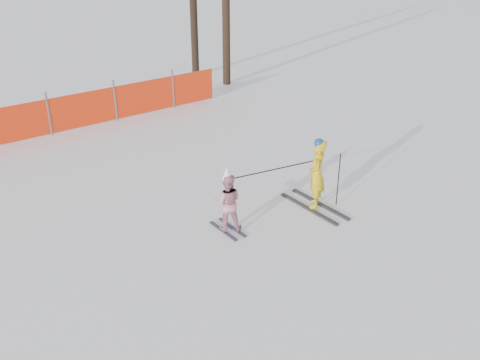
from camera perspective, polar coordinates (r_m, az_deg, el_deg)
name	(u,v)px	position (r m, az deg, el deg)	size (l,w,h in m)	color
ground	(256,235)	(10.39, 1.68, -5.93)	(120.00, 120.00, 0.00)	white
adult	(317,174)	(11.11, 8.18, 0.59)	(0.64, 1.67, 1.57)	black
child	(227,202)	(10.25, -1.36, -2.36)	(0.72, 0.86, 1.36)	black
ski_poles	(301,174)	(10.81, 6.50, 0.66)	(2.35, 0.57, 1.18)	black
tree_trunks	(209,2)	(20.11, -3.28, 18.47)	(0.56, 1.94, 5.72)	black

